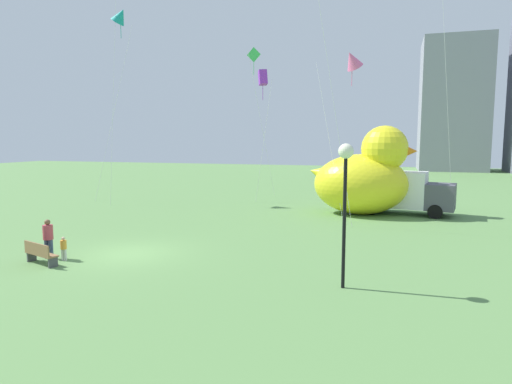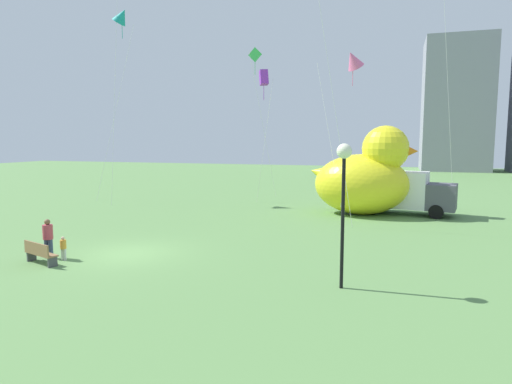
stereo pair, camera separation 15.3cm
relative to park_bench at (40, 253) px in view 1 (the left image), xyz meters
The scene contains 11 objects.
ground_plane 3.51m from the park_bench, 45.54° to the left, with size 140.00×140.00×0.00m, color #5C884A.
park_bench is the anchor object (origin of this frame).
person_adult 1.03m from the park_bench, 111.48° to the left, with size 0.41×0.41×1.67m.
person_child 0.92m from the park_bench, 57.40° to the left, with size 0.24×0.24×1.00m.
giant_inflatable_duck 20.10m from the park_bench, 54.63° to the left, with size 7.12×4.57×5.90m.
lamppost 12.35m from the park_bench, ahead, with size 0.50×0.50×4.85m.
box_truck 22.22m from the park_bench, 50.98° to the left, with size 6.63×3.35×2.85m.
kite_green 26.14m from the park_bench, 86.03° to the left, with size 2.57×2.04×12.92m.
kite_pink 22.08m from the park_bench, 57.86° to the left, with size 3.36×3.39×11.00m.
kite_purple 21.64m from the park_bench, 79.29° to the left, with size 1.29×1.21×10.30m.
kite_teal 23.37m from the park_bench, 113.10° to the left, with size 3.37×3.19×15.33m.
Camera 1 is at (10.90, -16.43, 4.95)m, focal length 31.10 mm.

